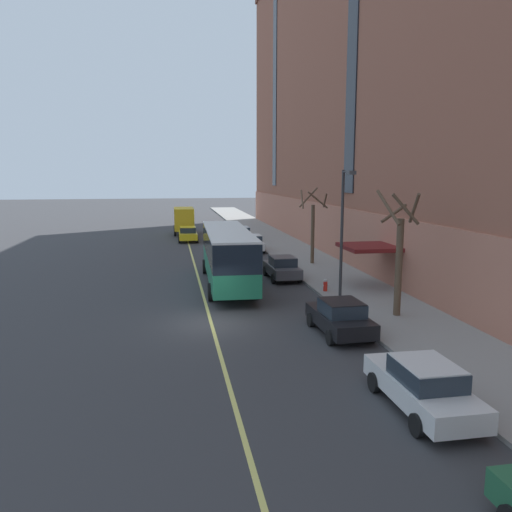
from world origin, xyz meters
TOP-DOWN VIEW (x-y plane):
  - ground_plane at (0.00, 0.00)m, footprint 260.00×260.00m
  - sidewalk at (9.05, 3.00)m, footprint 5.08×160.00m
  - city_bus at (1.56, 7.87)m, footprint 3.09×12.38m
  - parked_car_silver_1 at (5.41, 29.14)m, footprint 2.00×4.69m
  - parked_car_darkgray_2 at (5.40, 9.32)m, footprint 2.00×4.31m
  - parked_car_black_3 at (5.29, -2.68)m, footprint 2.12×4.29m
  - parked_car_white_4 at (5.30, -9.96)m, footprint 1.97×4.59m
  - parked_car_white_5 at (5.37, 21.72)m, footprint 2.05×4.25m
  - box_truck at (-0.36, 36.04)m, footprint 2.38×6.95m
  - taxi_cab at (-0.13, 29.87)m, footprint 2.05×4.36m
  - street_tree_mid_block at (8.86, -0.72)m, footprint 1.87×1.85m
  - street_tree_far_uptown at (8.89, 14.11)m, footprint 2.18×2.14m
  - street_lamp at (7.11, 2.29)m, footprint 0.36×1.48m
  - fire_hydrant at (7.01, 4.84)m, footprint 0.42×0.24m
  - lane_centerline at (-0.14, 3.00)m, footprint 0.16×140.00m

SIDE VIEW (x-z plane):
  - ground_plane at x=0.00m, z-range 0.00..0.00m
  - lane_centerline at x=-0.14m, z-range 0.00..0.01m
  - sidewalk at x=9.05m, z-range 0.00..0.15m
  - fire_hydrant at x=7.01m, z-range 0.13..0.85m
  - parked_car_darkgray_2 at x=5.40m, z-range 0.00..1.56m
  - parked_car_white_5 at x=5.37m, z-range 0.00..1.56m
  - parked_car_black_3 at x=5.29m, z-range 0.00..1.56m
  - taxi_cab at x=-0.13m, z-range 0.00..1.56m
  - parked_car_white_4 at x=5.30m, z-range 0.00..1.56m
  - parked_car_silver_1 at x=5.41m, z-range 0.00..1.56m
  - box_truck at x=-0.36m, z-range 0.20..3.37m
  - city_bus at x=1.56m, z-range 0.29..3.86m
  - street_tree_far_uptown at x=8.89m, z-range 0.23..6.05m
  - street_tree_mid_block at x=8.86m, z-range 0.15..6.24m
  - street_lamp at x=7.11m, z-range 0.93..7.97m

